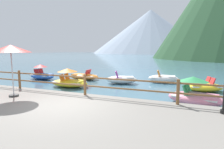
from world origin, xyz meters
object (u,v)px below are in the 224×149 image
(pedal_boat_0, at_px, (163,78))
(pedal_boat_5, at_px, (69,81))
(beach_umbrella, at_px, (11,49))
(pedal_boat_3, at_px, (122,79))
(pedal_boat_1, at_px, (204,87))
(pedal_boat_2, at_px, (195,95))
(pedal_boat_4, at_px, (42,75))
(pedal_boat_6, at_px, (84,76))

(pedal_boat_0, height_order, pedal_boat_5, pedal_boat_5)
(beach_umbrella, distance_m, pedal_boat_3, 7.61)
(pedal_boat_1, xyz_separation_m, pedal_boat_2, (-0.58, -3.20, 0.16))
(pedal_boat_0, bearing_deg, pedal_boat_4, -167.04)
(pedal_boat_0, distance_m, pedal_boat_5, 6.87)
(pedal_boat_4, height_order, pedal_boat_5, pedal_boat_4)
(beach_umbrella, bearing_deg, pedal_boat_0, 57.39)
(pedal_boat_4, bearing_deg, beach_umbrella, -56.48)
(pedal_boat_3, xyz_separation_m, pedal_boat_5, (-2.81, -2.42, 0.09))
(pedal_boat_3, bearing_deg, pedal_boat_0, 30.88)
(pedal_boat_4, height_order, pedal_boat_6, pedal_boat_4)
(pedal_boat_0, relative_size, pedal_boat_2, 0.89)
(beach_umbrella, relative_size, pedal_boat_2, 0.87)
(pedal_boat_0, xyz_separation_m, pedal_boat_1, (2.57, -2.17, -0.04))
(pedal_boat_1, relative_size, pedal_boat_5, 0.96)
(pedal_boat_2, relative_size, pedal_boat_3, 1.06)
(pedal_boat_0, height_order, pedal_boat_6, pedal_boat_0)
(beach_umbrella, xyz_separation_m, pedal_boat_6, (-0.80, 7.37, -2.19))
(pedal_boat_1, distance_m, pedal_boat_4, 12.10)
(pedal_boat_2, xyz_separation_m, pedal_boat_5, (-7.53, 1.31, -0.03))
(pedal_boat_4, xyz_separation_m, pedal_boat_5, (3.99, -1.86, 0.01))
(pedal_boat_4, bearing_deg, pedal_boat_6, 18.69)
(beach_umbrella, bearing_deg, pedal_boat_3, 68.60)
(beach_umbrella, xyz_separation_m, pedal_boat_5, (-0.15, 4.38, -2.05))
(pedal_boat_2, relative_size, pedal_boat_5, 1.01)
(pedal_boat_4, relative_size, pedal_boat_6, 1.01)
(pedal_boat_1, height_order, pedal_boat_5, pedal_boat_5)
(pedal_boat_6, bearing_deg, pedal_boat_2, -27.70)
(pedal_boat_4, distance_m, pedal_boat_6, 3.52)
(pedal_boat_3, xyz_separation_m, pedal_boat_4, (-6.80, -0.56, 0.08))
(pedal_boat_0, relative_size, pedal_boat_1, 0.94)
(pedal_boat_2, bearing_deg, pedal_boat_3, 141.67)
(pedal_boat_6, bearing_deg, beach_umbrella, -83.78)
(beach_umbrella, relative_size, pedal_boat_1, 0.91)
(pedal_boat_1, xyz_separation_m, pedal_boat_3, (-5.30, 0.53, 0.04))
(pedal_boat_0, height_order, pedal_boat_4, pedal_boat_4)
(pedal_boat_2, bearing_deg, pedal_boat_6, 152.30)
(pedal_boat_1, height_order, pedal_boat_4, pedal_boat_4)
(pedal_boat_3, bearing_deg, pedal_boat_6, 170.73)
(beach_umbrella, xyz_separation_m, pedal_boat_1, (7.97, 6.27, -2.18))
(beach_umbrella, xyz_separation_m, pedal_boat_4, (-4.13, 6.24, -2.06))
(pedal_boat_5, relative_size, pedal_boat_6, 1.01)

